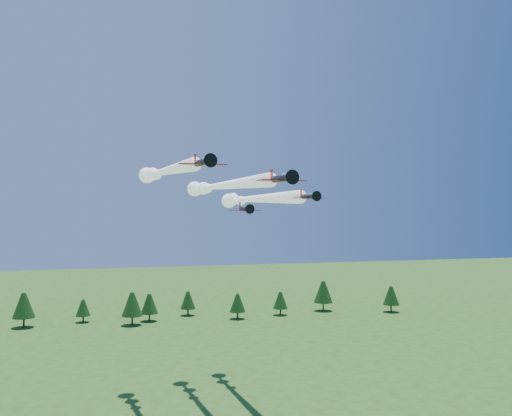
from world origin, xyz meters
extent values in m
cylinder|color=black|center=(1.79, -7.92, 45.31)|extent=(1.78, 6.21, 1.13)
cone|color=black|center=(2.17, -11.47, 45.31)|extent=(1.24, 1.14, 1.13)
cone|color=black|center=(2.24, -12.15, 45.31)|extent=(0.55, 0.56, 0.50)
cylinder|color=black|center=(2.26, -12.34, 45.31)|extent=(2.37, 0.30, 2.38)
cube|color=red|center=(1.84, -8.37, 44.95)|extent=(8.50, 2.41, 0.14)
cube|color=red|center=(1.36, -3.92, 45.37)|extent=(3.37, 1.31, 0.08)
cube|color=red|center=(1.35, -3.80, 46.28)|extent=(0.22, 1.08, 1.64)
ellipsoid|color=#83AACB|center=(1.90, -8.93, 45.77)|extent=(0.96, 1.44, 0.71)
sphere|color=white|center=(-2.71, 34.13, 45.31)|extent=(2.30, 2.30, 2.30)
sphere|color=white|center=(-3.28, 39.44, 45.31)|extent=(3.00, 3.00, 3.00)
sphere|color=white|center=(-3.85, 44.75, 45.31)|extent=(3.70, 3.70, 3.70)
cylinder|color=black|center=(-10.16, -1.61, 48.20)|extent=(1.97, 6.16, 1.12)
cone|color=black|center=(-9.66, -5.11, 48.20)|extent=(1.25, 1.16, 1.12)
cone|color=black|center=(-9.56, -5.77, 48.20)|extent=(0.56, 0.57, 0.49)
cylinder|color=black|center=(-9.54, -5.96, 48.20)|extent=(2.34, 0.38, 2.36)
cube|color=red|center=(-10.10, -2.05, 47.85)|extent=(8.44, 2.68, 0.13)
cube|color=red|center=(-10.73, 2.34, 48.26)|extent=(3.36, 1.41, 0.08)
cube|color=red|center=(-10.74, 2.45, 49.16)|extent=(0.25, 1.07, 1.63)
ellipsoid|color=#83AACB|center=(-10.02, -2.61, 48.65)|extent=(0.99, 1.45, 0.70)
sphere|color=white|center=(-14.96, 31.79, 48.20)|extent=(2.30, 2.30, 2.30)
sphere|color=white|center=(-15.54, 35.89, 48.20)|extent=(3.00, 3.00, 3.00)
sphere|color=white|center=(-16.13, 39.99, 48.20)|extent=(3.70, 3.70, 3.70)
cylinder|color=black|center=(9.16, -0.74, 42.56)|extent=(1.28, 4.78, 0.87)
cone|color=black|center=(9.40, -3.48, 42.56)|extent=(0.94, 0.86, 0.87)
cone|color=black|center=(9.45, -4.00, 42.56)|extent=(0.42, 0.43, 0.38)
cylinder|color=black|center=(9.46, -4.15, 42.56)|extent=(1.83, 0.20, 1.83)
cube|color=red|center=(9.19, -1.09, 42.28)|extent=(6.54, 1.74, 0.10)
cube|color=red|center=(8.89, 2.35, 42.60)|extent=(2.59, 0.96, 0.06)
cube|color=red|center=(8.88, 2.43, 43.30)|extent=(0.15, 0.83, 1.27)
ellipsoid|color=#83AACB|center=(9.23, -1.52, 42.91)|extent=(0.72, 1.10, 0.55)
sphere|color=white|center=(5.76, 38.01, 42.56)|extent=(2.30, 2.30, 2.30)
sphere|color=white|center=(5.33, 43.00, 42.56)|extent=(3.00, 3.00, 3.00)
sphere|color=white|center=(4.89, 47.98, 42.56)|extent=(3.70, 3.70, 3.70)
cylinder|color=black|center=(-0.67, 7.00, 40.31)|extent=(1.08, 4.70, 0.86)
cone|color=black|center=(-0.54, 4.28, 40.31)|extent=(0.90, 0.82, 0.86)
cone|color=black|center=(-0.51, 3.77, 40.31)|extent=(0.40, 0.41, 0.38)
cylinder|color=black|center=(-0.51, 3.62, 40.31)|extent=(1.81, 0.12, 1.81)
cube|color=red|center=(-0.65, 6.66, 40.03)|extent=(6.44, 1.47, 0.10)
cube|color=red|center=(-0.81, 10.06, 40.35)|extent=(2.54, 0.85, 0.06)
cube|color=red|center=(-0.82, 10.15, 41.04)|extent=(0.12, 0.82, 1.25)
ellipsoid|color=#83AACB|center=(-0.63, 6.23, 40.65)|extent=(0.67, 1.06, 0.54)
cylinder|color=#382314|center=(82.21, 104.08, 1.40)|extent=(0.60, 0.60, 2.81)
cone|color=black|center=(82.21, 104.08, 6.42)|extent=(6.42, 6.42, 7.22)
cylinder|color=#382314|center=(-10.32, 110.11, 1.37)|extent=(0.60, 0.60, 2.74)
cone|color=black|center=(-10.32, 110.11, 6.26)|extent=(6.26, 6.26, 7.04)
cylinder|color=#382314|center=(57.62, 113.35, 1.64)|extent=(0.60, 0.60, 3.27)
cone|color=black|center=(57.62, 113.35, 7.48)|extent=(7.48, 7.48, 8.41)
cylinder|color=#382314|center=(-33.17, 114.34, 1.12)|extent=(0.60, 0.60, 2.24)
cone|color=black|center=(-33.17, 114.34, 5.13)|extent=(5.13, 5.13, 5.77)
cylinder|color=#382314|center=(38.55, 109.11, 1.23)|extent=(0.60, 0.60, 2.45)
cone|color=black|center=(38.55, 109.11, 5.61)|extent=(5.61, 5.61, 6.31)
cylinder|color=#382314|center=(21.20, 106.10, 1.28)|extent=(0.60, 0.60, 2.56)
cone|color=black|center=(21.20, 106.10, 5.86)|extent=(5.86, 5.86, 6.59)
cylinder|color=#382314|center=(-52.31, 110.26, 1.64)|extent=(0.60, 0.60, 3.28)
cone|color=black|center=(-52.31, 110.26, 7.49)|extent=(7.49, 7.49, 8.43)
cylinder|color=#382314|center=(4.63, 117.48, 1.26)|extent=(0.60, 0.60, 2.52)
cone|color=black|center=(4.63, 117.48, 5.76)|extent=(5.76, 5.76, 6.48)
cylinder|color=#382314|center=(-16.62, 104.60, 1.59)|extent=(0.60, 0.60, 3.18)
cone|color=black|center=(-16.62, 104.60, 7.26)|extent=(7.26, 7.26, 8.17)
camera|label=1|loc=(-26.32, -96.70, 40.43)|focal=40.00mm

